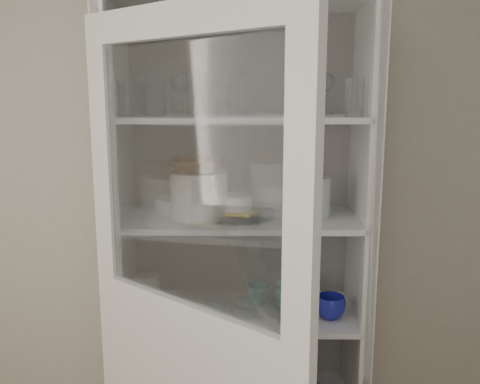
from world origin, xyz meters
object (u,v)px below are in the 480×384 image
at_px(terracotta_bowl, 199,165).
at_px(glass_platter, 236,214).
at_px(mug_blue, 330,307).
at_px(measuring_cups, 187,309).
at_px(goblet_0, 181,92).
at_px(plate_stack_front, 199,203).
at_px(pantry_cabinet, 240,285).
at_px(white_ramekin, 236,202).
at_px(mug_white, 292,313).
at_px(grey_bowl_stack, 315,197).
at_px(teal_jar, 287,295).
at_px(mug_teal, 258,294).
at_px(white_canister, 147,289).
at_px(cupboard_door, 191,370).
at_px(goblet_3, 325,91).
at_px(cream_bowl, 199,180).
at_px(plate_stack_back, 179,204).
at_px(yellow_trivet, 236,210).
at_px(goblet_2, 295,96).
at_px(goblet_1, 235,92).

height_order(terracotta_bowl, glass_platter, terracotta_bowl).
distance_m(mug_blue, measuring_cups, 0.58).
xyz_separation_m(goblet_0, plate_stack_front, (0.08, -0.12, -0.43)).
bearing_deg(mug_blue, pantry_cabinet, 146.28).
height_order(white_ramekin, mug_white, white_ramekin).
distance_m(grey_bowl_stack, mug_blue, 0.44).
distance_m(mug_white, teal_jar, 0.15).
relative_size(mug_blue, mug_teal, 1.27).
distance_m(mug_teal, white_canister, 0.47).
relative_size(glass_platter, mug_white, 3.36).
relative_size(cupboard_door, mug_blue, 16.92).
height_order(cupboard_door, terracotta_bowl, cupboard_door).
distance_m(goblet_3, mug_teal, 0.89).
distance_m(cream_bowl, grey_bowl_stack, 0.47).
bearing_deg(goblet_0, mug_teal, -8.40).
distance_m(cupboard_door, grey_bowl_stack, 0.81).
height_order(goblet_0, goblet_3, goblet_3).
bearing_deg(measuring_cups, white_canister, 149.81).
relative_size(terracotta_bowl, mug_teal, 2.33).
height_order(plate_stack_back, teal_jar, plate_stack_back).
bearing_deg(goblet_3, white_canister, -174.15).
distance_m(pantry_cabinet, plate_stack_back, 0.43).
height_order(cupboard_door, mug_blue, cupboard_door).
height_order(teal_jar, measuring_cups, teal_jar).
bearing_deg(glass_platter, yellow_trivet, 0.00).
height_order(terracotta_bowl, mug_teal, terracotta_bowl).
relative_size(goblet_2, mug_blue, 1.27).
height_order(goblet_3, measuring_cups, goblet_3).
bearing_deg(pantry_cabinet, yellow_trivet, -100.41).
bearing_deg(grey_bowl_stack, goblet_0, 168.23).
bearing_deg(pantry_cabinet, grey_bowl_stack, -15.32).
height_order(cupboard_door, glass_platter, cupboard_door).
bearing_deg(terracotta_bowl, glass_platter, 4.63).
xyz_separation_m(pantry_cabinet, plate_stack_back, (-0.26, 0.02, 0.35)).
xyz_separation_m(goblet_0, cream_bowl, (0.08, -0.12, -0.34)).
bearing_deg(measuring_cups, mug_teal, 20.05).
bearing_deg(plate_stack_front, cupboard_door, -88.56).
height_order(cream_bowl, mug_teal, cream_bowl).
distance_m(cupboard_door, goblet_2, 1.12).
bearing_deg(mug_blue, measuring_cups, 165.98).
height_order(glass_platter, mug_teal, glass_platter).
bearing_deg(cupboard_door, pantry_cabinet, 114.17).
height_order(goblet_3, white_ramekin, goblet_3).
bearing_deg(measuring_cups, goblet_3, 17.80).
distance_m(pantry_cabinet, glass_platter, 0.34).
distance_m(pantry_cabinet, terracotta_bowl, 0.56).
height_order(glass_platter, grey_bowl_stack, grey_bowl_stack).
distance_m(white_ramekin, teal_jar, 0.45).
bearing_deg(goblet_1, mug_white, -47.18).
bearing_deg(yellow_trivet, goblet_0, 154.75).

